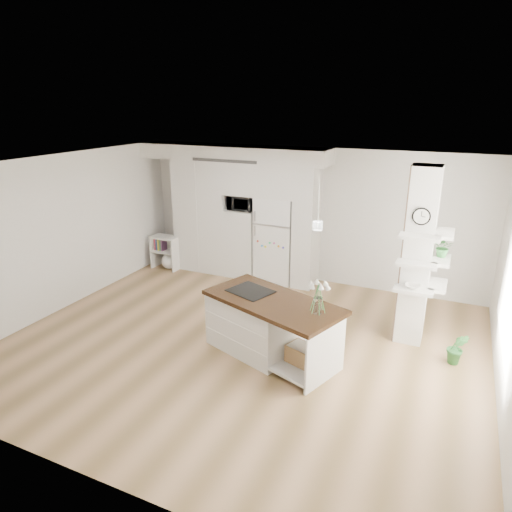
% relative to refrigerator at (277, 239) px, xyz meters
% --- Properties ---
extents(floor, '(7.00, 6.00, 0.01)m').
position_rel_refrigerator_xyz_m(floor, '(0.53, -2.68, -0.88)').
color(floor, tan).
rests_on(floor, ground).
extents(room, '(7.04, 6.04, 2.72)m').
position_rel_refrigerator_xyz_m(room, '(0.53, -2.68, 0.98)').
color(room, white).
rests_on(room, ground).
extents(cabinet_wall, '(4.00, 0.71, 2.70)m').
position_rel_refrigerator_xyz_m(cabinet_wall, '(-0.92, -0.01, 0.63)').
color(cabinet_wall, silver).
rests_on(cabinet_wall, floor).
extents(refrigerator, '(0.78, 0.69, 1.75)m').
position_rel_refrigerator_xyz_m(refrigerator, '(0.00, 0.00, 0.00)').
color(refrigerator, white).
rests_on(refrigerator, floor).
extents(column, '(0.69, 0.90, 2.70)m').
position_rel_refrigerator_xyz_m(column, '(2.90, -1.55, 0.48)').
color(column, silver).
rests_on(column, floor).
extents(pendant_light, '(0.12, 0.12, 0.10)m').
position_rel_refrigerator_xyz_m(pendant_light, '(2.23, -2.53, 1.24)').
color(pendant_light, white).
rests_on(pendant_light, room).
extents(kitchen_island, '(2.19, 1.56, 1.46)m').
position_rel_refrigerator_xyz_m(kitchen_island, '(0.87, -2.76, -0.41)').
color(kitchen_island, silver).
rests_on(kitchen_island, floor).
extents(bookshelf, '(0.63, 0.38, 0.73)m').
position_rel_refrigerator_xyz_m(bookshelf, '(-2.45, -0.39, -0.56)').
color(bookshelf, silver).
rests_on(bookshelf, floor).
extents(floor_plant_a, '(0.28, 0.22, 0.49)m').
position_rel_refrigerator_xyz_m(floor_plant_a, '(3.52, -1.95, -0.63)').
color(floor_plant_a, '#2B6D30').
rests_on(floor_plant_a, floor).
extents(floor_plant_b, '(0.29, 0.29, 0.43)m').
position_rel_refrigerator_xyz_m(floor_plant_b, '(2.84, -0.75, -0.66)').
color(floor_plant_b, '#2B6D30').
rests_on(floor_plant_b, floor).
extents(microwave, '(0.54, 0.37, 0.30)m').
position_rel_refrigerator_xyz_m(microwave, '(-0.75, -0.06, 0.69)').
color(microwave, '#2D2D2D').
rests_on(microwave, cabinet_wall).
extents(shelf_plant, '(0.27, 0.23, 0.30)m').
position_rel_refrigerator_xyz_m(shelf_plant, '(3.15, -1.38, 0.65)').
color(shelf_plant, '#2B6D30').
rests_on(shelf_plant, column).
extents(decor_bowl, '(0.22, 0.22, 0.05)m').
position_rel_refrigerator_xyz_m(decor_bowl, '(2.82, -1.78, 0.13)').
color(decor_bowl, white).
rests_on(decor_bowl, column).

